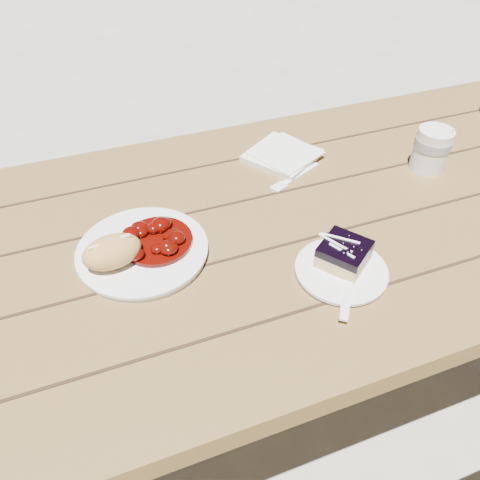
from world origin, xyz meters
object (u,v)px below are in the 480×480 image
object	(u,v)px
dessert_plate	(341,271)
main_plate	(143,252)
picnic_table	(333,255)
blueberry_cake	(344,254)
coffee_cup	(431,149)
bread_roll	(112,252)

from	to	relation	value
dessert_plate	main_plate	bearing A→B (deg)	152.15
picnic_table	dessert_plate	size ratio (longest dim) A/B	12.25
blueberry_cake	coffee_cup	bearing A→B (deg)	-4.19
main_plate	bread_roll	world-z (taller)	bread_roll
main_plate	coffee_cup	xyz separation A→B (m)	(0.69, 0.06, 0.04)
bread_roll	dessert_plate	distance (m)	0.42
bread_roll	main_plate	bearing A→B (deg)	19.98
picnic_table	dessert_plate	bearing A→B (deg)	-120.92
coffee_cup	picnic_table	bearing A→B (deg)	-168.74
bread_roll	coffee_cup	size ratio (longest dim) A/B	1.08
blueberry_cake	coffee_cup	xyz separation A→B (m)	(0.35, 0.22, 0.02)
bread_roll	blueberry_cake	world-z (taller)	bread_roll
blueberry_cake	main_plate	bearing A→B (deg)	118.72
bread_roll	dessert_plate	xyz separation A→B (m)	(0.39, -0.15, -0.04)
main_plate	dessert_plate	bearing A→B (deg)	-27.85
main_plate	blueberry_cake	world-z (taller)	blueberry_cake
bread_roll	coffee_cup	xyz separation A→B (m)	(0.75, 0.08, 0.01)
main_plate	bread_roll	xyz separation A→B (m)	(-0.06, -0.02, 0.04)
picnic_table	main_plate	bearing A→B (deg)	-178.66
blueberry_cake	coffee_cup	world-z (taller)	coffee_cup
picnic_table	coffee_cup	size ratio (longest dim) A/B	20.05
bread_roll	coffee_cup	world-z (taller)	coffee_cup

